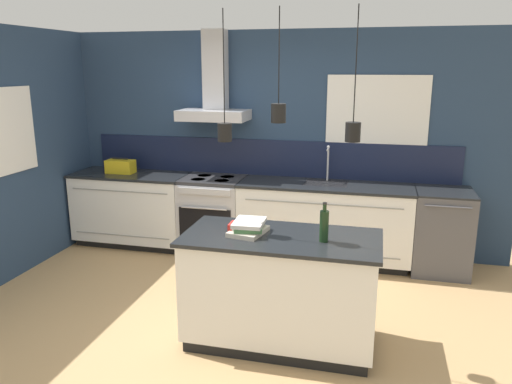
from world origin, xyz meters
name	(u,v)px	position (x,y,z in m)	size (l,w,h in m)	color
ground_plane	(218,323)	(0.00, 0.00, 0.00)	(16.00, 16.00, 0.00)	tan
wall_back	(266,138)	(-0.03, 2.00, 1.36)	(5.60, 2.27, 2.60)	navy
wall_left	(18,152)	(-2.43, 0.70, 1.30)	(0.08, 3.80, 2.60)	navy
counter_run_left	(133,208)	(-1.66, 1.69, 0.46)	(1.42, 0.64, 0.91)	black
counter_run_sink	(324,222)	(0.73, 1.69, 0.46)	(1.95, 0.64, 1.32)	black
oven_range	(214,215)	(-0.59, 1.69, 0.46)	(0.72, 0.66, 0.91)	#B5B5BA
dishwasher	(441,231)	(2.00, 1.69, 0.46)	(0.60, 0.65, 0.91)	#4C4C51
kitchen_island	(281,289)	(0.59, -0.16, 0.46)	(1.54, 0.76, 0.91)	black
bottle_on_island	(324,225)	(0.92, -0.21, 1.04)	(0.07, 0.07, 0.30)	#193319
book_stack	(249,227)	(0.33, -0.16, 0.96)	(0.29, 0.36, 0.10)	beige
red_supply_box	(242,228)	(0.27, -0.17, 0.95)	(0.19, 0.14, 0.08)	red
yellow_toolbox	(121,166)	(-1.79, 1.69, 0.99)	(0.34, 0.18, 0.19)	gold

